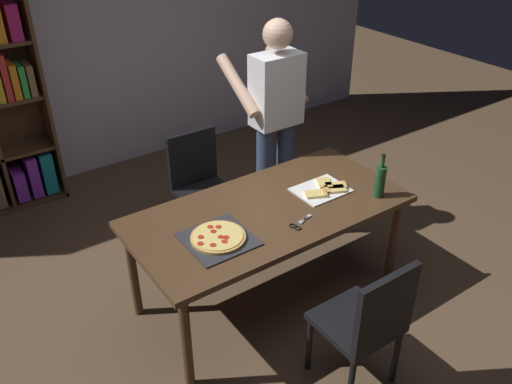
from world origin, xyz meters
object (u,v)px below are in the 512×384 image
chair_near_camera (368,321)px  wine_bottle (380,181)px  chair_far_side (200,181)px  pepperoni_pizza_on_tray (218,238)px  kitchen_scissors (299,224)px  dining_table (269,217)px  person_serving_pizza (275,117)px

chair_near_camera → wine_bottle: 1.01m
chair_far_side → pepperoni_pizza_on_tray: bearing=-113.4°
wine_bottle → kitchen_scissors: 0.67m
dining_table → wine_bottle: bearing=-23.0°
pepperoni_pizza_on_tray → kitchen_scissors: size_ratio=1.97×
chair_near_camera → pepperoni_pizza_on_tray: (-0.45, 0.83, 0.25)m
dining_table → kitchen_scissors: bearing=-80.6°
person_serving_pizza → pepperoni_pizza_on_tray: person_serving_pizza is taller
chair_far_side → kitchen_scissors: chair_far_side is taller
pepperoni_pizza_on_tray → kitchen_scissors: (0.49, -0.15, -0.01)m
person_serving_pizza → pepperoni_pizza_on_tray: size_ratio=4.47×
chair_near_camera → wine_bottle: (0.70, 0.64, 0.36)m
pepperoni_pizza_on_tray → kitchen_scissors: 0.52m
dining_table → chair_near_camera: chair_near_camera is taller
chair_far_side → kitchen_scissors: 1.22m
chair_near_camera → person_serving_pizza: bearing=71.0°
dining_table → person_serving_pizza: person_serving_pizza is taller
kitchen_scissors → dining_table: bearing=99.4°
dining_table → chair_near_camera: size_ratio=2.04×
wine_bottle → chair_far_side: bearing=119.5°
person_serving_pizza → kitchen_scissors: bearing=-118.6°
pepperoni_pizza_on_tray → kitchen_scissors: bearing=-16.8°
chair_near_camera → chair_far_side: 1.87m
dining_table → chair_near_camera: (-0.00, -0.94, -0.17)m
dining_table → chair_far_side: bearing=90.0°
pepperoni_pizza_on_tray → wine_bottle: bearing=-9.4°
chair_far_side → pepperoni_pizza_on_tray: size_ratio=2.30×
chair_near_camera → kitchen_scissors: 0.72m
dining_table → chair_far_side: (0.00, 0.94, -0.17)m
chair_near_camera → pepperoni_pizza_on_tray: 0.98m
chair_near_camera → person_serving_pizza: (0.57, 1.65, 0.49)m
chair_far_side → person_serving_pizza: 0.78m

